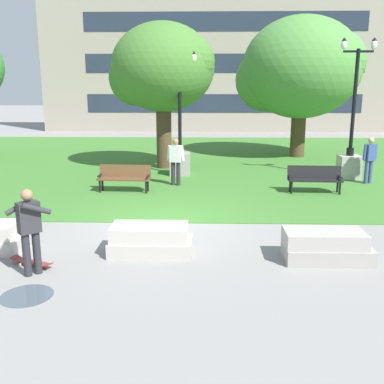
% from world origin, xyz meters
% --- Properties ---
extents(ground_plane, '(140.00, 140.00, 0.00)m').
position_xyz_m(ground_plane, '(0.00, 0.00, 0.00)').
color(ground_plane, gray).
extents(grass_lawn, '(40.00, 20.00, 0.02)m').
position_xyz_m(grass_lawn, '(0.00, 10.00, 0.01)').
color(grass_lawn, '#3D752D').
rests_on(grass_lawn, ground).
extents(concrete_block_left, '(1.80, 0.90, 0.64)m').
position_xyz_m(concrete_block_left, '(-0.11, -2.19, 0.31)').
color(concrete_block_left, '#B2ADA3').
rests_on(concrete_block_left, ground).
extents(concrete_block_right, '(1.81, 0.90, 0.64)m').
position_xyz_m(concrete_block_right, '(3.63, -2.47, 0.31)').
color(concrete_block_right, '#9E9991').
rests_on(concrete_block_right, ground).
extents(person_skateboarder, '(0.87, 0.60, 1.71)m').
position_xyz_m(person_skateboarder, '(-2.26, -3.39, 0.98)').
color(person_skateboarder, '#28282D').
rests_on(person_skateboarder, ground).
extents(skateboard, '(1.01, 0.60, 0.14)m').
position_xyz_m(skateboard, '(-2.45, -2.98, 0.09)').
color(skateboard, maroon).
rests_on(skateboard, ground).
extents(puddle, '(0.92, 0.92, 0.01)m').
position_xyz_m(puddle, '(-2.04, -4.30, 0.00)').
color(puddle, '#47515B').
rests_on(puddle, ground).
extents(park_bench_near_left, '(1.83, 0.62, 0.90)m').
position_xyz_m(park_bench_near_left, '(-1.69, 3.61, 0.54)').
color(park_bench_near_left, brown).
rests_on(park_bench_near_left, grass_lawn).
extents(park_bench_near_right, '(1.82, 0.60, 0.90)m').
position_xyz_m(park_bench_near_right, '(4.81, 3.61, 0.54)').
color(park_bench_near_right, black).
rests_on(park_bench_near_right, grass_lawn).
extents(lamp_post_right, '(1.32, 0.80, 4.86)m').
position_xyz_m(lamp_post_right, '(0.07, 6.60, 1.01)').
color(lamp_post_right, gray).
rests_on(lamp_post_right, grass_lawn).
extents(lamp_post_center, '(1.32, 0.80, 5.29)m').
position_xyz_m(lamp_post_center, '(6.73, 6.05, 1.08)').
color(lamp_post_center, '#ADA89E').
rests_on(lamp_post_center, grass_lawn).
extents(tree_near_right, '(6.10, 5.81, 6.87)m').
position_xyz_m(tree_near_right, '(5.73, 11.57, 4.35)').
color(tree_near_right, '#4C3823').
rests_on(tree_near_right, grass_lawn).
extents(tree_near_left, '(4.59, 4.38, 6.17)m').
position_xyz_m(tree_near_left, '(-0.78, 8.21, 4.25)').
color(tree_near_left, '#4C3823').
rests_on(tree_near_left, grass_lawn).
extents(person_bystander_near_lawn, '(0.67, 0.34, 1.71)m').
position_xyz_m(person_bystander_near_lawn, '(0.02, 4.61, 0.98)').
color(person_bystander_near_lawn, '#28282D').
rests_on(person_bystander_near_lawn, grass_lawn).
extents(person_bystander_far_lawn, '(0.63, 0.39, 1.71)m').
position_xyz_m(person_bystander_far_lawn, '(7.16, 5.12, 0.98)').
color(person_bystander_far_lawn, '#384C7A').
rests_on(person_bystander_far_lawn, grass_lawn).
extents(building_facade_distant, '(28.29, 1.03, 12.78)m').
position_xyz_m(building_facade_distant, '(2.51, 24.50, 6.38)').
color(building_facade_distant, gray).
rests_on(building_facade_distant, ground).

